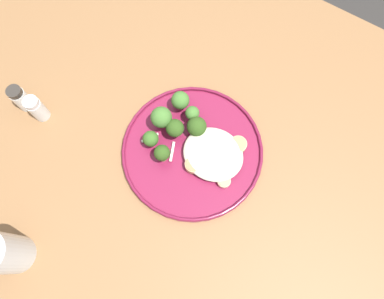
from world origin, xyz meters
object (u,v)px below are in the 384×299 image
(seared_scallop_center_golden, at_px, (224,181))
(seared_scallop_on_noodles, at_px, (193,165))
(seared_scallop_tilted_round, at_px, (238,145))
(broccoli_floret_left_leaning, at_px, (161,117))
(dinner_plate, at_px, (192,151))
(seared_scallop_rear_pale, at_px, (214,154))
(seared_scallop_large_seared, at_px, (229,155))
(pepper_shaker, at_px, (21,98))
(broccoli_floret_center_pile, at_px, (175,128))
(broccoli_floret_front_edge, at_px, (197,126))
(salt_shaker, at_px, (37,109))
(broccoli_floret_beside_noodles, at_px, (151,139))
(broccoli_floret_split_head, at_px, (162,153))
(broccoli_floret_small_sprig, at_px, (192,113))
(water_glass, at_px, (4,253))
(broccoli_floret_right_tilted, at_px, (180,100))

(seared_scallop_center_golden, height_order, seared_scallop_on_noodles, seared_scallop_on_noodles)
(seared_scallop_tilted_round, relative_size, broccoli_floret_left_leaning, 0.53)
(dinner_plate, distance_m, broccoli_floret_left_leaning, 0.09)
(seared_scallop_rear_pale, xyz_separation_m, seared_scallop_on_noodles, (0.02, 0.04, 0.00))
(broccoli_floret_left_leaning, bearing_deg, seared_scallop_rear_pale, 179.85)
(dinner_plate, relative_size, seared_scallop_large_seared, 12.21)
(pepper_shaker, bearing_deg, broccoli_floret_left_leaning, -157.50)
(broccoli_floret_center_pile, xyz_separation_m, broccoli_floret_front_edge, (-0.03, -0.03, -0.00))
(seared_scallop_center_golden, height_order, salt_shaker, salt_shaker)
(seared_scallop_rear_pale, bearing_deg, broccoli_floret_beside_noodles, 20.21)
(seared_scallop_tilted_round, xyz_separation_m, broccoli_floret_split_head, (0.12, 0.10, 0.02))
(seared_scallop_center_golden, relative_size, broccoli_floret_beside_noodles, 0.59)
(seared_scallop_rear_pale, xyz_separation_m, broccoli_floret_center_pile, (0.09, 0.00, 0.02))
(dinner_plate, xyz_separation_m, seared_scallop_rear_pale, (-0.04, -0.01, 0.01))
(seared_scallop_large_seared, bearing_deg, broccoli_floret_small_sprig, -15.85)
(seared_scallop_large_seared, distance_m, broccoli_floret_left_leaning, 0.16)
(broccoli_floret_left_leaning, relative_size, broccoli_floret_small_sprig, 1.42)
(seared_scallop_rear_pale, xyz_separation_m, salt_shaker, (0.36, 0.12, 0.01))
(broccoli_floret_center_pile, bearing_deg, broccoli_floret_small_sprig, -102.80)
(water_glass, bearing_deg, seared_scallop_center_golden, -128.21)
(dinner_plate, height_order, seared_scallop_large_seared, seared_scallop_large_seared)
(seared_scallop_large_seared, xyz_separation_m, broccoli_floret_front_edge, (0.08, -0.01, 0.02))
(seared_scallop_rear_pale, xyz_separation_m, broccoli_floret_beside_noodles, (0.12, 0.04, 0.01))
(seared_scallop_rear_pale, relative_size, salt_shaker, 0.35)
(broccoli_floret_split_head, xyz_separation_m, broccoli_floret_right_tilted, (0.03, -0.11, 0.00))
(seared_scallop_tilted_round, height_order, water_glass, water_glass)
(broccoli_floret_split_head, height_order, broccoli_floret_right_tilted, broccoli_floret_right_tilted)
(seared_scallop_center_golden, distance_m, broccoli_floret_front_edge, 0.12)
(dinner_plate, relative_size, pepper_shaker, 4.33)
(seared_scallop_large_seared, height_order, salt_shaker, salt_shaker)
(seared_scallop_large_seared, distance_m, pepper_shaker, 0.45)
(broccoli_floret_beside_noodles, height_order, broccoli_floret_left_leaning, broccoli_floret_left_leaning)
(broccoli_floret_right_tilted, xyz_separation_m, salt_shaker, (0.24, 0.17, -0.01))
(salt_shaker, height_order, pepper_shaker, same)
(seared_scallop_large_seared, relative_size, broccoli_floret_beside_noodles, 0.54)
(dinner_plate, distance_m, pepper_shaker, 0.38)
(broccoli_floret_small_sprig, distance_m, pepper_shaker, 0.36)
(broccoli_floret_small_sprig, bearing_deg, broccoli_floret_split_head, 87.85)
(broccoli_floret_split_head, xyz_separation_m, pepper_shaker, (0.32, 0.06, -0.01))
(seared_scallop_on_noodles, xyz_separation_m, pepper_shaker, (0.38, 0.07, 0.01))
(broccoli_floret_small_sprig, bearing_deg, broccoli_floret_center_pile, 77.20)
(seared_scallop_center_golden, bearing_deg, seared_scallop_rear_pale, -38.10)
(broccoli_floret_beside_noodles, distance_m, water_glass, 0.33)
(broccoli_floret_beside_noodles, bearing_deg, pepper_shaker, 14.06)
(seared_scallop_rear_pale, distance_m, seared_scallop_tilted_round, 0.05)
(broccoli_floret_center_pile, xyz_separation_m, water_glass, (0.12, 0.36, 0.01))
(seared_scallop_on_noodles, xyz_separation_m, broccoli_floret_right_tilted, (0.09, -0.10, 0.02))
(broccoli_floret_right_tilted, relative_size, salt_shaker, 0.79)
(broccoli_floret_beside_noodles, bearing_deg, seared_scallop_on_noodles, -177.82)
(seared_scallop_tilted_round, distance_m, broccoli_floret_center_pile, 0.13)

